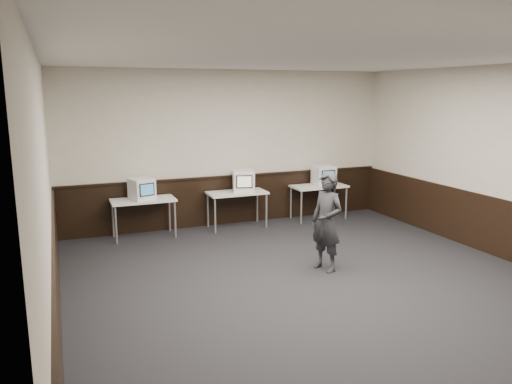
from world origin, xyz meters
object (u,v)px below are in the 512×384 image
Objects in this scene: desk_left at (143,203)px; desk_right at (319,189)px; emac_right at (324,175)px; person at (327,222)px; desk_center at (237,195)px; emac_left at (142,189)px; emac_center at (243,181)px.

desk_left is 1.00× the size of desk_right.
emac_right reaches higher than desk_right.
desk_right is at bearing 133.48° from person.
emac_left reaches higher than desk_center.
person is at bearing -50.70° from desk_left.
desk_center is at bearing -176.42° from emac_right.
emac_left is 1.08× the size of emac_right.
emac_center is at bearing -176.79° from emac_right.
emac_left reaches higher than desk_left.
desk_left and desk_center have the same top height.
emac_right is (3.93, 0.02, 0.01)m from emac_left.
desk_center is 1.00× the size of desk_right.
emac_center is at bearing 0.35° from desk_left.
desk_left is at bearing 180.00° from desk_right.
person is at bearing -116.83° from desk_right.
desk_right is at bearing 0.00° from desk_left.
emac_right is (1.87, -0.01, -0.00)m from emac_center.
person reaches higher than emac_right.
desk_left is 3.71m from person.
emac_right is at bearing -17.09° from emac_left.
desk_right is 2.15× the size of emac_center.
emac_center reaches higher than emac_right.
emac_left is 3.93m from emac_right.
desk_left is 1.00× the size of desk_center.
emac_right is at bearing 15.99° from emac_center.
emac_center reaches higher than desk_right.
emac_center is (2.05, 0.01, 0.29)m from desk_left.
desk_center and desk_right have the same top height.
desk_center is 0.77× the size of person.
desk_center is at bearing 0.00° from desk_left.
emac_right is at bearing 131.69° from person.
person reaches higher than desk_left.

